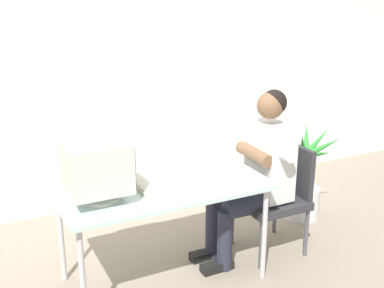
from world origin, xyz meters
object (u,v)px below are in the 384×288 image
(crt_monitor, at_px, (97,167))
(office_chair, at_px, (277,192))
(potted_plant, at_px, (303,179))
(person_seated, at_px, (257,171))
(desk, at_px, (162,192))
(keyboard, at_px, (148,186))

(crt_monitor, bearing_deg, office_chair, 2.47)
(office_chair, distance_m, potted_plant, 0.64)
(crt_monitor, relative_size, potted_plant, 0.44)
(office_chair, relative_size, person_seated, 0.65)
(office_chair, bearing_deg, desk, -179.16)
(desk, relative_size, person_seated, 1.09)
(keyboard, relative_size, person_seated, 0.34)
(potted_plant, bearing_deg, person_seated, -153.90)
(desk, distance_m, potted_plant, 1.55)
(crt_monitor, relative_size, office_chair, 0.45)
(desk, distance_m, office_chair, 0.97)
(desk, relative_size, potted_plant, 1.63)
(potted_plant, bearing_deg, crt_monitor, -167.88)
(desk, xyz_separation_m, keyboard, (-0.10, -0.01, 0.07))
(keyboard, bearing_deg, office_chair, 1.43)
(desk, distance_m, keyboard, 0.12)
(person_seated, xyz_separation_m, potted_plant, (0.71, 0.35, -0.33))
(desk, xyz_separation_m, office_chair, (0.95, 0.01, -0.19))
(potted_plant, bearing_deg, office_chair, -146.12)
(person_seated, height_order, potted_plant, person_seated)
(desk, relative_size, crt_monitor, 3.67)
(desk, bearing_deg, office_chair, 0.84)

